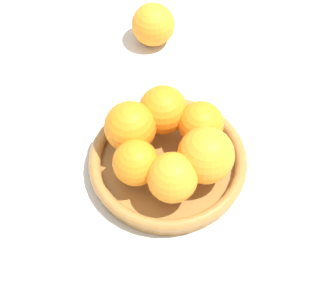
# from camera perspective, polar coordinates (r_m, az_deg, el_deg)

# --- Properties ---
(ground_plane) EXTENTS (4.00, 4.00, 0.00)m
(ground_plane) POSITION_cam_1_polar(r_m,az_deg,el_deg) (0.84, 0.00, -2.65)
(ground_plane) COLOR beige
(fruit_bowl) EXTENTS (0.23, 0.23, 0.03)m
(fruit_bowl) POSITION_cam_1_polar(r_m,az_deg,el_deg) (0.83, 0.00, -2.06)
(fruit_bowl) COLOR #A57238
(fruit_bowl) RESTS_ON ground_plane
(orange_pile) EXTENTS (0.19, 0.19, 0.08)m
(orange_pile) POSITION_cam_1_polar(r_m,az_deg,el_deg) (0.79, 0.15, 0.04)
(orange_pile) COLOR orange
(orange_pile) RESTS_ON fruit_bowl
(stray_orange) EXTENTS (0.08, 0.08, 0.08)m
(stray_orange) POSITION_cam_1_polar(r_m,az_deg,el_deg) (0.99, -1.52, 11.85)
(stray_orange) COLOR orange
(stray_orange) RESTS_ON ground_plane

